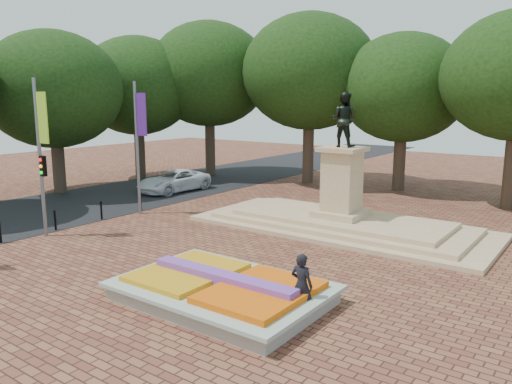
{
  "coord_description": "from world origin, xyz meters",
  "views": [
    {
      "loc": [
        10.31,
        -13.05,
        6.12
      ],
      "look_at": [
        -1.94,
        3.81,
        2.2
      ],
      "focal_mm": 35.0,
      "sensor_mm": 36.0,
      "label": 1
    }
  ],
  "objects": [
    {
      "name": "tree_row_street",
      "position": [
        -19.5,
        4.67,
        6.39
      ],
      "size": [
        8.4,
        25.4,
        9.98
      ],
      "color": "#382B1E",
      "rests_on": "ground"
    },
    {
      "name": "ground",
      "position": [
        0.0,
        0.0,
        0.0
      ],
      "size": [
        90.0,
        90.0,
        0.0
      ],
      "primitive_type": "plane",
      "color": "brown",
      "rests_on": "ground"
    },
    {
      "name": "van",
      "position": [
        -13.37,
        10.22,
        0.72
      ],
      "size": [
        2.64,
        5.28,
        1.44
      ],
      "primitive_type": "imported",
      "rotation": [
        0.0,
        0.0,
        -0.05
      ],
      "color": "white",
      "rests_on": "ground"
    },
    {
      "name": "flower_bed",
      "position": [
        1.03,
        -2.0,
        0.38
      ],
      "size": [
        6.3,
        4.3,
        0.91
      ],
      "color": "gray",
      "rests_on": "ground"
    },
    {
      "name": "monument",
      "position": [
        0.0,
        8.0,
        0.88
      ],
      "size": [
        14.0,
        6.0,
        6.4
      ],
      "color": "tan",
      "rests_on": "ground"
    },
    {
      "name": "banner_poles",
      "position": [
        -10.08,
        -1.31,
        3.88
      ],
      "size": [
        0.88,
        11.17,
        7.0
      ],
      "color": "slate",
      "rests_on": "ground"
    },
    {
      "name": "asphalt_street",
      "position": [
        -15.0,
        5.0,
        0.01
      ],
      "size": [
        9.0,
        90.0,
        0.02
      ],
      "primitive_type": "cube",
      "color": "black",
      "rests_on": "ground"
    },
    {
      "name": "pedestrian",
      "position": [
        3.51,
        -1.5,
        0.93
      ],
      "size": [
        0.69,
        0.46,
        1.86
      ],
      "primitive_type": "imported",
      "rotation": [
        0.0,
        0.0,
        3.16
      ],
      "color": "black",
      "rests_on": "ground"
    },
    {
      "name": "bollard_row",
      "position": [
        -10.7,
        -1.5,
        0.53
      ],
      "size": [
        0.12,
        13.12,
        0.98
      ],
      "color": "black",
      "rests_on": "ground"
    },
    {
      "name": "tree_row_back",
      "position": [
        2.33,
        18.0,
        6.67
      ],
      "size": [
        44.8,
        8.8,
        10.43
      ],
      "color": "#382B1E",
      "rests_on": "ground"
    }
  ]
}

